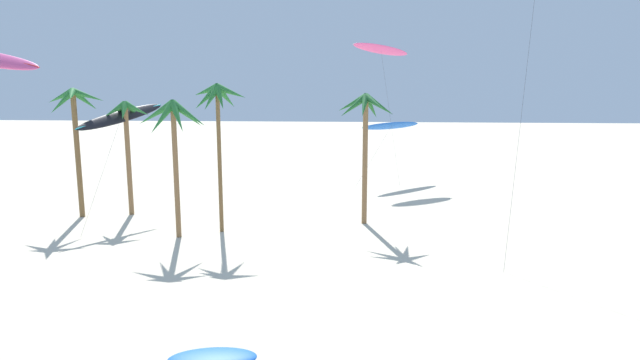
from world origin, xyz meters
name	(u,v)px	position (x,y,z in m)	size (l,w,h in m)	color
palm_tree_0	(75,114)	(-22.63, 37.50, 8.28)	(4.84, 4.52, 10.29)	brown
palm_tree_1	(126,126)	(-18.98, 38.52, 7.26)	(3.66, 3.70, 9.27)	olive
palm_tree_2	(174,125)	(-12.89, 32.28, 7.81)	(5.01, 4.48, 9.55)	olive
palm_tree_3	(217,105)	(-10.30, 33.92, 9.09)	(4.22, 3.87, 10.63)	brown
palm_tree_4	(365,117)	(0.07, 37.00, 8.15)	(4.48, 4.67, 9.92)	olive
flying_kite_1	(391,126)	(3.06, 55.57, 6.13)	(7.30, 7.63, 6.64)	blue
flying_kite_3	(381,49)	(1.87, 57.95, 14.32)	(6.65, 7.03, 15.29)	#EA5193
flying_kite_4	(121,116)	(-19.31, 38.46, 8.03)	(4.67, 10.63, 9.29)	black
grounded_kite_0	(212,358)	(-5.87, 15.30, 0.20)	(3.64, 2.17, 0.40)	blue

